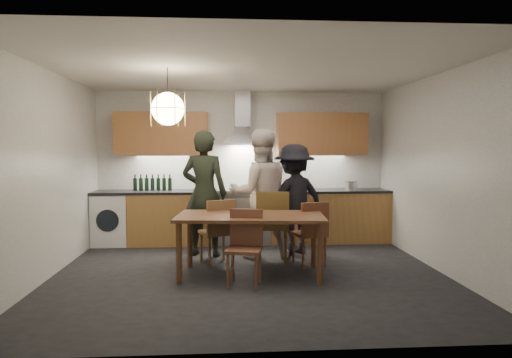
{
  "coord_description": "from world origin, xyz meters",
  "views": [
    {
      "loc": [
        -0.31,
        -5.77,
        1.63
      ],
      "look_at": [
        0.11,
        0.4,
        1.2
      ],
      "focal_mm": 32.0,
      "sensor_mm": 36.0,
      "label": 1
    }
  ],
  "objects": [
    {
      "name": "mixing_bowl",
      "position": [
        0.98,
        1.87,
        0.93
      ],
      "size": [
        0.32,
        0.32,
        0.06
      ],
      "primitive_type": "imported",
      "rotation": [
        0.0,
        0.0,
        -0.24
      ],
      "color": "silver",
      "rests_on": "counter_run"
    },
    {
      "name": "person_mid",
      "position": [
        0.21,
        0.89,
        0.95
      ],
      "size": [
        1.0,
        0.82,
        1.9
      ],
      "primitive_type": "imported",
      "rotation": [
        0.0,
        0.0,
        3.25
      ],
      "color": "beige",
      "rests_on": "ground"
    },
    {
      "name": "range_stove",
      "position": [
        0.0,
        1.94,
        0.44
      ],
      "size": [
        0.9,
        0.6,
        0.92
      ],
      "color": "silver",
      "rests_on": "ground"
    },
    {
      "name": "chair_front",
      "position": [
        -0.07,
        -0.42,
        0.51
      ],
      "size": [
        0.47,
        0.47,
        0.89
      ],
      "rotation": [
        0.0,
        0.0,
        -0.2
      ],
      "color": "brown",
      "rests_on": "ground"
    },
    {
      "name": "wine_bottles",
      "position": [
        -1.53,
        2.0,
        1.04
      ],
      "size": [
        0.65,
        0.07,
        0.27
      ],
      "color": "black",
      "rests_on": "counter_run"
    },
    {
      "name": "counter_run",
      "position": [
        0.02,
        1.95,
        0.45
      ],
      "size": [
        5.0,
        0.62,
        0.9
      ],
      "color": "tan",
      "rests_on": "ground"
    },
    {
      "name": "dining_table",
      "position": [
        0.01,
        -0.06,
        0.69
      ],
      "size": [
        1.92,
        1.09,
        0.78
      ],
      "rotation": [
        0.0,
        0.0,
        -0.09
      ],
      "color": "brown",
      "rests_on": "ground"
    },
    {
      "name": "pendant_lamp",
      "position": [
        -1.0,
        -0.1,
        2.1
      ],
      "size": [
        0.43,
        0.43,
        0.7
      ],
      "color": "black",
      "rests_on": "ground"
    },
    {
      "name": "stock_pot",
      "position": [
        1.86,
        1.9,
        0.97
      ],
      "size": [
        0.22,
        0.22,
        0.14
      ],
      "primitive_type": "cylinder",
      "rotation": [
        0.0,
        0.0,
        0.1
      ],
      "color": "#AFAFB3",
      "rests_on": "counter_run"
    },
    {
      "name": "chair_back_mid",
      "position": [
        0.36,
        0.6,
        0.58
      ],
      "size": [
        0.5,
        0.5,
        1.01
      ],
      "rotation": [
        0.0,
        0.0,
        3.04
      ],
      "color": "brown",
      "rests_on": "ground"
    },
    {
      "name": "room_shell",
      "position": [
        0.0,
        0.0,
        1.71
      ],
      "size": [
        5.02,
        4.52,
        2.61
      ],
      "color": "white",
      "rests_on": "ground"
    },
    {
      "name": "chair_back_right",
      "position": [
        0.87,
        0.32,
        0.51
      ],
      "size": [
        0.5,
        0.5,
        0.89
      ],
      "rotation": [
        0.0,
        0.0,
        3.42
      ],
      "color": "brown",
      "rests_on": "ground"
    },
    {
      "name": "chair_back_left",
      "position": [
        -0.39,
        0.46,
        0.53
      ],
      "size": [
        0.54,
        0.54,
        0.92
      ],
      "rotation": [
        0.0,
        0.0,
        3.52
      ],
      "color": "brown",
      "rests_on": "ground"
    },
    {
      "name": "ground",
      "position": [
        0.0,
        0.0,
        0.0
      ],
      "size": [
        5.0,
        5.0,
        0.0
      ],
      "primitive_type": "plane",
      "color": "black",
      "rests_on": "ground"
    },
    {
      "name": "wall_fixtures",
      "position": [
        0.0,
        2.07,
        1.87
      ],
      "size": [
        4.3,
        0.54,
        1.1
      ],
      "color": "#C4814B",
      "rests_on": "ground"
    },
    {
      "name": "person_left",
      "position": [
        -0.62,
        1.06,
        0.94
      ],
      "size": [
        0.78,
        0.62,
        1.89
      ],
      "primitive_type": "imported",
      "rotation": [
        0.0,
        0.0,
        2.87
      ],
      "color": "black",
      "rests_on": "ground"
    },
    {
      "name": "person_right",
      "position": [
        0.74,
        1.1,
        0.84
      ],
      "size": [
        1.24,
        1.01,
        1.68
      ],
      "primitive_type": "imported",
      "rotation": [
        0.0,
        0.0,
        3.56
      ],
      "color": "black",
      "rests_on": "ground"
    }
  ]
}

